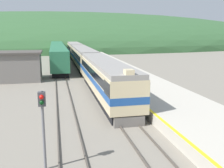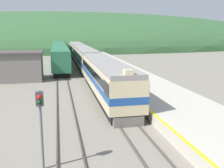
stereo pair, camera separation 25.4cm
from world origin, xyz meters
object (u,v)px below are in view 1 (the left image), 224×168
carriage_fourth (69,45)px  siding_train (58,54)px  express_train_lead_car (105,77)px  carriage_third (74,49)px  signal_post_siding (43,114)px  carriage_second (83,57)px

carriage_fourth → siding_train: siding_train is taller
express_train_lead_car → carriage_third: express_train_lead_car is taller
express_train_lead_car → carriage_third: bearing=90.0°
express_train_lead_car → carriage_third: 45.01m
carriage_fourth → signal_post_siding: signal_post_siding is taller
siding_train → signal_post_siding: size_ratio=9.76×
carriage_third → signal_post_siding: signal_post_siding is taller
express_train_lead_car → carriage_second: express_train_lead_car is taller
carriage_fourth → signal_post_siding: (-5.87, -82.36, 0.84)m
carriage_second → signal_post_siding: 36.78m
express_train_lead_car → signal_post_siding: express_train_lead_car is taller
carriage_second → carriage_fourth: bearing=90.0°
carriage_third → siding_train: 14.24m
carriage_third → express_train_lead_car: bearing=-90.0°
express_train_lead_car → carriage_second: size_ratio=0.88×
carriage_second → signal_post_siding: bearing=-99.2°
carriage_third → carriage_fourth: 23.03m
carriage_second → siding_train: size_ratio=0.55×
carriage_second → signal_post_siding: signal_post_siding is taller
carriage_third → siding_train: size_ratio=0.55×
carriage_third → signal_post_siding: size_ratio=5.37×
express_train_lead_car → signal_post_siding: size_ratio=4.75×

